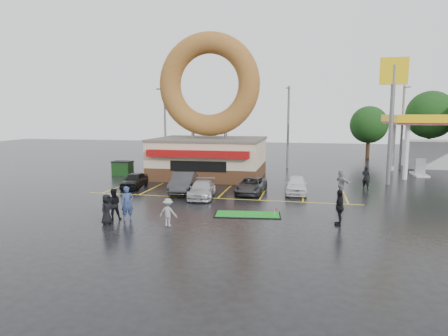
% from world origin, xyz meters
% --- Properties ---
extents(ground, '(120.00, 120.00, 0.00)m').
position_xyz_m(ground, '(0.00, 0.00, 0.00)').
color(ground, black).
rests_on(ground, ground).
extents(donut_shop, '(10.20, 8.70, 13.50)m').
position_xyz_m(donut_shop, '(-3.00, 12.97, 4.46)').
color(donut_shop, '#472B19').
rests_on(donut_shop, ground).
extents(gas_station, '(12.30, 13.65, 5.90)m').
position_xyz_m(gas_station, '(20.00, 20.94, 3.70)').
color(gas_station, silver).
rests_on(gas_station, ground).
extents(shell_sign, '(2.20, 0.36, 10.60)m').
position_xyz_m(shell_sign, '(13.00, 12.00, 7.38)').
color(shell_sign, slate).
rests_on(shell_sign, ground).
extents(streetlight_left, '(0.40, 2.21, 9.00)m').
position_xyz_m(streetlight_left, '(-10.00, 19.92, 4.78)').
color(streetlight_left, slate).
rests_on(streetlight_left, ground).
extents(streetlight_mid, '(0.40, 2.21, 9.00)m').
position_xyz_m(streetlight_mid, '(4.00, 20.92, 4.78)').
color(streetlight_mid, slate).
rests_on(streetlight_mid, ground).
extents(streetlight_right, '(0.40, 2.21, 9.00)m').
position_xyz_m(streetlight_right, '(16.00, 21.92, 4.78)').
color(streetlight_right, slate).
rests_on(streetlight_right, ground).
extents(tree_far_c, '(6.30, 6.30, 9.00)m').
position_xyz_m(tree_far_c, '(22.00, 34.00, 5.84)').
color(tree_far_c, '#332114').
rests_on(tree_far_c, ground).
extents(tree_far_d, '(4.90, 4.90, 7.00)m').
position_xyz_m(tree_far_d, '(14.00, 32.00, 4.53)').
color(tree_far_d, '#332114').
rests_on(tree_far_d, ground).
extents(car_black, '(1.88, 3.84, 1.26)m').
position_xyz_m(car_black, '(-7.49, 5.90, 0.63)').
color(car_black, black).
rests_on(car_black, ground).
extents(car_dgrey, '(2.23, 4.82, 1.53)m').
position_xyz_m(car_dgrey, '(-3.07, 5.06, 0.76)').
color(car_dgrey, '#2B2C2E').
rests_on(car_dgrey, ground).
extents(car_silver, '(2.21, 4.37, 1.22)m').
position_xyz_m(car_silver, '(-1.15, 3.50, 0.61)').
color(car_silver, '#ABABB1').
rests_on(car_silver, ground).
extents(car_grey, '(2.17, 4.33, 1.18)m').
position_xyz_m(car_grey, '(2.08, 5.75, 0.59)').
color(car_grey, '#303032').
rests_on(car_grey, ground).
extents(car_white, '(1.67, 4.00, 1.35)m').
position_xyz_m(car_white, '(5.46, 6.30, 0.68)').
color(car_white, silver).
rests_on(car_white, ground).
extents(person_blue, '(0.85, 0.80, 1.95)m').
position_xyz_m(person_blue, '(-3.65, -3.40, 0.98)').
color(person_blue, navy).
rests_on(person_blue, ground).
extents(person_blackjkt, '(1.11, 1.04, 1.81)m').
position_xyz_m(person_blackjkt, '(-4.50, -3.45, 0.91)').
color(person_blackjkt, black).
rests_on(person_blackjkt, ground).
extents(person_hoodie, '(1.03, 0.65, 1.53)m').
position_xyz_m(person_hoodie, '(-0.98, -4.10, 0.77)').
color(person_hoodie, gray).
rests_on(person_hoodie, ground).
extents(person_bystander, '(0.69, 0.91, 1.66)m').
position_xyz_m(person_bystander, '(-4.41, -4.37, 0.83)').
color(person_bystander, black).
rests_on(person_bystander, ground).
extents(person_cameraman, '(0.53, 1.16, 1.95)m').
position_xyz_m(person_cameraman, '(8.00, -1.89, 0.98)').
color(person_cameraman, black).
rests_on(person_cameraman, ground).
extents(person_walker_near, '(1.34, 1.85, 1.93)m').
position_xyz_m(person_walker_near, '(8.76, 6.63, 0.96)').
color(person_walker_near, '#99999B').
rests_on(person_walker_near, ground).
extents(person_walker_far, '(0.82, 0.76, 1.89)m').
position_xyz_m(person_walker_far, '(10.82, 9.15, 0.95)').
color(person_walker_far, black).
rests_on(person_walker_far, ground).
extents(dumpster, '(1.84, 1.27, 1.30)m').
position_xyz_m(dumpster, '(-11.55, 12.05, 0.65)').
color(dumpster, '#163A16').
rests_on(dumpster, ground).
extents(putting_green, '(4.10, 2.15, 0.50)m').
position_xyz_m(putting_green, '(2.82, -0.81, 0.03)').
color(putting_green, black).
rests_on(putting_green, ground).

